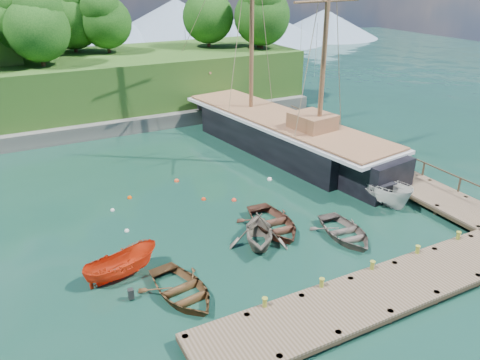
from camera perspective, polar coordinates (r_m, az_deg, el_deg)
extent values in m
plane|color=#133526|center=(26.48, 4.96, -7.34)|extent=(160.00, 160.00, 0.00)
cube|color=brown|center=(23.16, 18.10, -12.16)|extent=(20.00, 3.20, 0.12)
cube|color=#32291C|center=(23.25, 18.05, -12.48)|extent=(20.00, 3.20, 0.20)
cylinder|color=#32291C|center=(19.98, -6.64, -19.54)|extent=(0.28, 0.28, 1.10)
cube|color=brown|center=(37.64, 14.26, 2.78)|extent=(3.20, 24.00, 0.12)
cube|color=#32291C|center=(37.70, 14.24, 2.55)|extent=(3.20, 24.00, 0.20)
cylinder|color=#32291C|center=(30.00, 26.87, -5.98)|extent=(0.28, 0.28, 1.10)
cylinder|color=#32291C|center=(45.97, 3.42, 6.74)|extent=(0.28, 0.28, 1.10)
cylinder|color=#32291C|center=(47.30, 6.16, 7.14)|extent=(0.28, 0.28, 1.10)
cylinder|color=olive|center=(21.25, 2.99, -16.39)|extent=(0.26, 0.26, 0.45)
cylinder|color=olive|center=(22.59, 9.78, -13.90)|extent=(0.26, 0.26, 0.45)
cylinder|color=olive|center=(24.24, 15.61, -11.57)|extent=(0.26, 0.26, 0.45)
cylinder|color=olive|center=(26.13, 20.57, -9.47)|extent=(0.26, 0.26, 0.45)
cylinder|color=olive|center=(28.21, 24.78, -7.60)|extent=(0.26, 0.26, 0.45)
imported|color=#4D331A|center=(22.51, -7.04, -13.87)|extent=(3.81, 4.85, 0.91)
imported|color=#70685A|center=(26.02, 2.26, -7.88)|extent=(4.58, 4.82, 1.99)
imported|color=#4D2C20|center=(27.56, 4.04, -5.94)|extent=(3.64, 4.90, 0.97)
imported|color=#5E534B|center=(27.35, 12.63, -6.79)|extent=(3.46, 4.54, 0.88)
imported|color=red|center=(24.28, -14.12, -11.32)|extent=(4.08, 2.23, 1.49)
imported|color=silver|center=(31.94, 16.55, -2.50)|extent=(2.01, 5.16, 1.98)
cube|color=black|center=(39.23, 5.03, 4.87)|extent=(7.64, 17.01, 3.41)
cube|color=black|center=(47.33, -3.33, 8.31)|extent=(3.64, 5.53, 3.07)
cube|color=black|center=(33.21, 15.55, 0.36)|extent=(4.30, 4.71, 3.24)
cube|color=silver|center=(38.72, 5.12, 7.15)|extent=(8.43, 22.12, 0.25)
cube|color=brown|center=(38.65, 5.14, 7.51)|extent=(7.89, 21.59, 0.12)
cube|color=brown|center=(36.01, 8.82, 7.06)|extent=(3.07, 3.35, 1.20)
cylinder|color=brown|center=(49.66, -5.76, 12.65)|extent=(1.23, 6.86, 1.69)
cylinder|color=brown|center=(34.08, 10.55, 19.27)|extent=(0.36, 0.36, 16.67)
sphere|color=silver|center=(28.02, -13.63, -6.10)|extent=(0.28, 0.28, 0.28)
sphere|color=red|center=(30.92, -4.45, -2.41)|extent=(0.31, 0.31, 0.31)
sphere|color=red|center=(30.71, -0.73, -2.53)|extent=(0.33, 0.33, 0.33)
sphere|color=white|center=(33.79, 3.62, 0.03)|extent=(0.36, 0.36, 0.36)
sphere|color=#E84300|center=(31.89, -13.30, -2.16)|extent=(0.31, 0.31, 0.31)
sphere|color=#F14C22|center=(33.78, -7.73, -0.16)|extent=(0.36, 0.36, 0.36)
sphere|color=silver|center=(30.53, -15.27, -3.63)|extent=(0.27, 0.27, 0.27)
cube|color=#474744|center=(45.11, -20.70, 5.59)|extent=(50.00, 4.00, 1.40)
cube|color=#254D16|center=(50.28, -22.10, 10.04)|extent=(50.00, 14.00, 6.00)
cylinder|color=#382616|center=(53.07, 2.66, 16.48)|extent=(0.36, 0.36, 1.40)
sphere|color=#124010|center=(52.79, 2.72, 19.27)|extent=(6.00, 6.00, 6.00)
cylinder|color=#382616|center=(51.76, -15.72, 15.45)|extent=(0.36, 0.36, 1.40)
sphere|color=#124010|center=(51.49, -16.02, 17.96)|extent=(5.13, 5.13, 5.13)
cylinder|color=#382616|center=(49.67, -25.32, 13.75)|extent=(0.36, 0.36, 1.40)
sphere|color=#124010|center=(49.37, -25.86, 16.62)|extent=(5.82, 5.82, 5.82)
cylinder|color=#382616|center=(53.32, -19.45, 15.23)|extent=(0.36, 0.36, 1.40)
sphere|color=#124010|center=(53.03, -19.86, 18.01)|extent=(6.05, 6.05, 6.05)
cylinder|color=#382616|center=(54.02, 2.28, 16.62)|extent=(0.36, 0.36, 1.40)
sphere|color=#124010|center=(53.78, 2.32, 18.91)|extent=(4.77, 4.77, 4.77)
cylinder|color=#382616|center=(46.18, -22.93, 13.51)|extent=(0.36, 0.36, 1.40)
sphere|color=#124010|center=(45.87, -23.44, 16.45)|extent=(5.47, 5.47, 5.47)
cylinder|color=#382616|center=(54.31, -3.83, 16.63)|extent=(0.36, 0.36, 1.40)
sphere|color=#124010|center=(54.04, -3.90, 19.19)|extent=(5.55, 5.55, 5.55)
cylinder|color=#382616|center=(57.17, -25.72, 14.78)|extent=(0.36, 0.36, 1.40)
sphere|color=#124010|center=(56.90, -26.23, 17.42)|extent=(6.25, 6.25, 6.25)
cylinder|color=#382616|center=(58.10, -21.44, 15.59)|extent=(0.36, 0.36, 1.40)
sphere|color=#124010|center=(57.84, -21.85, 18.08)|extent=(5.89, 5.89, 5.89)
cone|color=#728CA5|center=(95.08, -7.75, 18.38)|extent=(36.00, 36.00, 9.00)
cone|color=#728CA5|center=(102.70, 2.25, 18.42)|extent=(28.00, 28.00, 7.00)
cone|color=#728CA5|center=(91.12, -17.01, 17.03)|extent=(32.00, 32.00, 8.00)
cone|color=#728CA5|center=(112.07, 10.24, 18.31)|extent=(24.00, 24.00, 6.00)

